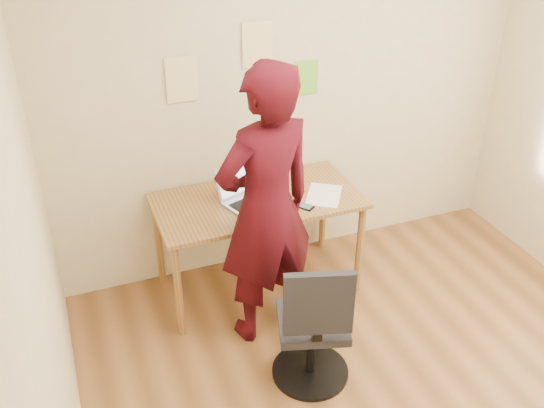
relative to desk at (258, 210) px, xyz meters
name	(u,v)px	position (x,y,z in m)	size (l,w,h in m)	color
room	(438,209)	(0.40, -1.38, 0.70)	(3.58, 3.58, 2.78)	brown
desk	(258,210)	(0.00, 0.00, 0.00)	(1.40, 0.70, 0.74)	olive
laptop	(245,194)	(-0.09, 0.01, 0.14)	(0.40, 0.37, 0.23)	#B7B7BF
paper_sheet	(324,195)	(0.44, -0.11, 0.09)	(0.22, 0.31, 0.00)	white
phone	(304,206)	(0.25, -0.21, 0.09)	(0.13, 0.14, 0.01)	black
wall_note_left	(182,79)	(-0.38, 0.36, 0.86)	(0.21, 0.00, 0.30)	#F3D991
wall_note_mid	(258,45)	(0.14, 0.36, 1.03)	(0.21, 0.00, 0.30)	#F3D991
wall_note_right	(306,78)	(0.50, 0.36, 0.76)	(0.18, 0.00, 0.24)	#6ECE2E
office_chair	(313,332)	(-0.02, -0.98, -0.27)	(0.50, 0.51, 0.90)	black
person	(266,209)	(-0.10, -0.43, 0.27)	(0.67, 0.44, 1.85)	#37070E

